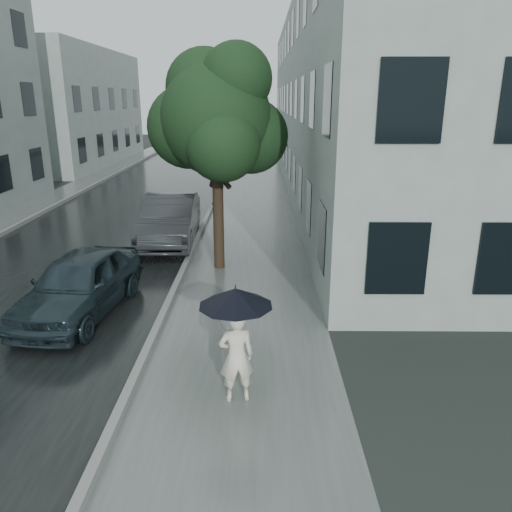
{
  "coord_description": "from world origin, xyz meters",
  "views": [
    {
      "loc": [
        0.57,
        -7.98,
        4.66
      ],
      "look_at": [
        0.48,
        2.57,
        1.3
      ],
      "focal_mm": 35.0,
      "sensor_mm": 36.0,
      "label": 1
    }
  ],
  "objects_px": {
    "lamp_post": "(210,137)",
    "car_near": "(79,284)",
    "pedestrian": "(236,356)",
    "street_tree": "(216,118)",
    "car_far": "(170,219)"
  },
  "relations": [
    {
      "from": "pedestrian",
      "to": "car_near",
      "type": "relative_size",
      "value": 0.37
    },
    {
      "from": "lamp_post",
      "to": "car_near",
      "type": "relative_size",
      "value": 1.31
    },
    {
      "from": "lamp_post",
      "to": "car_far",
      "type": "bearing_deg",
      "value": -84.66
    },
    {
      "from": "street_tree",
      "to": "car_far",
      "type": "distance_m",
      "value": 4.58
    },
    {
      "from": "car_far",
      "to": "lamp_post",
      "type": "bearing_deg",
      "value": 78.99
    },
    {
      "from": "lamp_post",
      "to": "car_near",
      "type": "distance_m",
      "value": 11.87
    },
    {
      "from": "street_tree",
      "to": "lamp_post",
      "type": "bearing_deg",
      "value": 96.97
    },
    {
      "from": "pedestrian",
      "to": "street_tree",
      "type": "distance_m",
      "value": 7.55
    },
    {
      "from": "pedestrian",
      "to": "lamp_post",
      "type": "bearing_deg",
      "value": -95.05
    },
    {
      "from": "pedestrian",
      "to": "lamp_post",
      "type": "distance_m",
      "value": 15.11
    },
    {
      "from": "pedestrian",
      "to": "lamp_post",
      "type": "xyz_separation_m",
      "value": [
        -1.79,
        14.83,
        2.3
      ]
    },
    {
      "from": "car_far",
      "to": "car_near",
      "type": "bearing_deg",
      "value": -102.05
    },
    {
      "from": "pedestrian",
      "to": "street_tree",
      "type": "height_order",
      "value": "street_tree"
    },
    {
      "from": "pedestrian",
      "to": "car_far",
      "type": "distance_m",
      "value": 9.58
    },
    {
      "from": "car_near",
      "to": "street_tree",
      "type": "bearing_deg",
      "value": 57.0
    }
  ]
}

